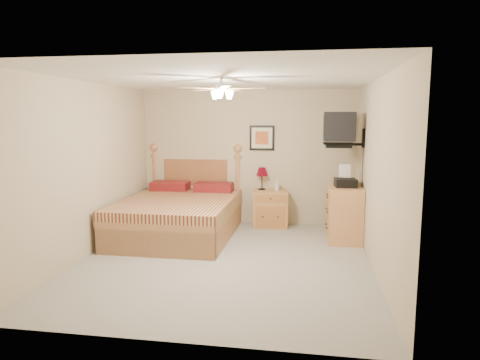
# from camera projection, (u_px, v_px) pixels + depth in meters

# --- Properties ---
(floor) EXTENTS (4.50, 4.50, 0.00)m
(floor) POSITION_uv_depth(u_px,v_px,m) (225.00, 260.00, 6.01)
(floor) COLOR gray
(floor) RESTS_ON ground
(ceiling) EXTENTS (4.00, 4.50, 0.04)m
(ceiling) POSITION_uv_depth(u_px,v_px,m) (224.00, 79.00, 5.65)
(ceiling) COLOR white
(ceiling) RESTS_ON ground
(wall_back) EXTENTS (4.00, 0.04, 2.50)m
(wall_back) POSITION_uv_depth(u_px,v_px,m) (248.00, 157.00, 8.03)
(wall_back) COLOR tan
(wall_back) RESTS_ON ground
(wall_front) EXTENTS (4.00, 0.04, 2.50)m
(wall_front) POSITION_uv_depth(u_px,v_px,m) (174.00, 205.00, 3.63)
(wall_front) COLOR tan
(wall_front) RESTS_ON ground
(wall_left) EXTENTS (0.04, 4.50, 2.50)m
(wall_left) POSITION_uv_depth(u_px,v_px,m) (88.00, 170.00, 6.14)
(wall_left) COLOR tan
(wall_left) RESTS_ON ground
(wall_right) EXTENTS (0.04, 4.50, 2.50)m
(wall_right) POSITION_uv_depth(u_px,v_px,m) (377.00, 175.00, 5.52)
(wall_right) COLOR tan
(wall_right) RESTS_ON ground
(bed) EXTENTS (1.80, 2.35, 1.52)m
(bed) POSITION_uv_depth(u_px,v_px,m) (178.00, 192.00, 7.15)
(bed) COLOR #A16D3F
(bed) RESTS_ON ground
(nightstand) EXTENTS (0.66, 0.52, 0.67)m
(nightstand) POSITION_uv_depth(u_px,v_px,m) (270.00, 209.00, 7.85)
(nightstand) COLOR #A07A3E
(nightstand) RESTS_ON ground
(table_lamp) EXTENTS (0.27, 0.27, 0.41)m
(table_lamp) POSITION_uv_depth(u_px,v_px,m) (262.00, 179.00, 7.88)
(table_lamp) COLOR #620414
(table_lamp) RESTS_ON nightstand
(lotion_bottle) EXTENTS (0.10, 0.10, 0.23)m
(lotion_bottle) POSITION_uv_depth(u_px,v_px,m) (277.00, 184.00, 7.79)
(lotion_bottle) COLOR silver
(lotion_bottle) RESTS_ON nightstand
(framed_picture) EXTENTS (0.46, 0.04, 0.46)m
(framed_picture) POSITION_uv_depth(u_px,v_px,m) (262.00, 138.00, 7.91)
(framed_picture) COLOR black
(framed_picture) RESTS_ON wall_back
(dresser) EXTENTS (0.53, 0.76, 0.89)m
(dresser) POSITION_uv_depth(u_px,v_px,m) (345.00, 214.00, 6.93)
(dresser) COLOR #C0743F
(dresser) RESTS_ON ground
(fax_machine) EXTENTS (0.36, 0.38, 0.35)m
(fax_machine) POSITION_uv_depth(u_px,v_px,m) (346.00, 176.00, 6.81)
(fax_machine) COLOR black
(fax_machine) RESTS_ON dresser
(magazine_lower) EXTENTS (0.32, 0.36, 0.03)m
(magazine_lower) POSITION_uv_depth(u_px,v_px,m) (343.00, 183.00, 7.16)
(magazine_lower) COLOR #B9AB96
(magazine_lower) RESTS_ON dresser
(magazine_upper) EXTENTS (0.24, 0.31, 0.02)m
(magazine_upper) POSITION_uv_depth(u_px,v_px,m) (345.00, 182.00, 7.14)
(magazine_upper) COLOR gray
(magazine_upper) RESTS_ON magazine_lower
(wall_tv) EXTENTS (0.56, 0.46, 0.58)m
(wall_tv) POSITION_uv_depth(u_px,v_px,m) (349.00, 129.00, 6.79)
(wall_tv) COLOR black
(wall_tv) RESTS_ON wall_right
(ceiling_fan) EXTENTS (1.14, 1.14, 0.28)m
(ceiling_fan) POSITION_uv_depth(u_px,v_px,m) (221.00, 89.00, 5.48)
(ceiling_fan) COLOR silver
(ceiling_fan) RESTS_ON ceiling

